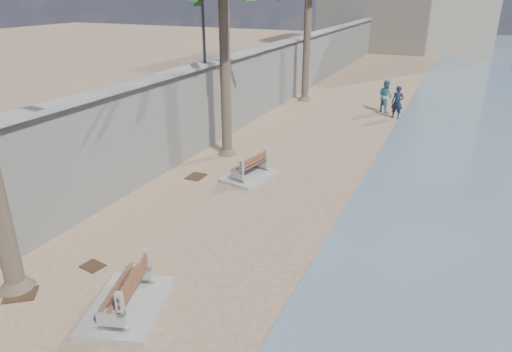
% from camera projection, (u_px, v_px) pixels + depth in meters
% --- Properties ---
extents(seawall, '(0.45, 70.00, 3.50)m').
position_uv_depth(seawall, '(275.00, 77.00, 26.42)').
color(seawall, gray).
rests_on(seawall, ground_plane).
extents(wall_cap, '(0.80, 70.00, 0.12)m').
position_uv_depth(wall_cap, '(275.00, 45.00, 25.74)').
color(wall_cap, gray).
rests_on(wall_cap, seawall).
extents(bench_near, '(2.11, 2.57, 0.92)m').
position_uv_depth(bench_near, '(126.00, 293.00, 9.85)').
color(bench_near, gray).
rests_on(bench_near, ground_plane).
extents(bench_far, '(1.77, 2.28, 0.85)m').
position_uv_depth(bench_far, '(250.00, 168.00, 16.77)').
color(bench_far, gray).
rests_on(bench_far, ground_plane).
extents(person_a, '(0.79, 0.59, 1.99)m').
position_uv_depth(person_a, '(398.00, 100.00, 24.25)').
color(person_a, '#131F35').
rests_on(person_a, ground_plane).
extents(person_b, '(1.22, 1.18, 1.99)m').
position_uv_depth(person_b, '(386.00, 94.00, 25.56)').
color(person_b, teal).
rests_on(person_b, ground_plane).
extents(debris_b, '(0.88, 0.85, 0.03)m').
position_uv_depth(debris_b, '(21.00, 295.00, 10.42)').
color(debris_b, '#382616').
rests_on(debris_b, ground_plane).
extents(debris_c, '(0.59, 0.73, 0.03)m').
position_uv_depth(debris_c, '(196.00, 176.00, 16.96)').
color(debris_c, '#382616').
rests_on(debris_c, ground_plane).
extents(debris_d, '(0.61, 0.52, 0.03)m').
position_uv_depth(debris_d, '(93.00, 266.00, 11.50)').
color(debris_d, '#382616').
rests_on(debris_d, ground_plane).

